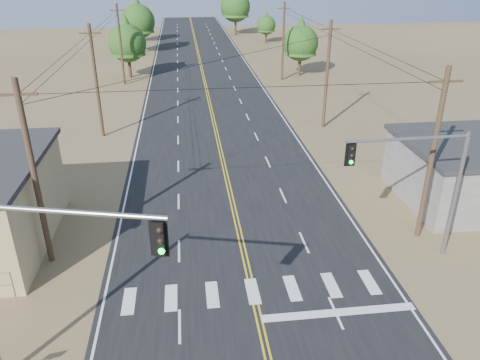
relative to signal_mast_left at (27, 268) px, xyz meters
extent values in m
cube|color=black|center=(8.43, 26.54, -5.42)|extent=(15.00, 200.00, 0.02)
cylinder|color=gray|center=(-3.07, 5.54, -4.68)|extent=(0.06, 0.06, 1.50)
cylinder|color=#4C3826|center=(-2.07, 8.54, -0.43)|extent=(0.30, 0.30, 10.00)
cube|color=#4C3826|center=(-2.07, 8.54, 3.77)|extent=(1.80, 0.12, 0.12)
cylinder|color=#4C3826|center=(-2.07, 28.54, -0.43)|extent=(0.30, 0.30, 10.00)
cube|color=#4C3826|center=(-2.07, 28.54, 3.77)|extent=(1.80, 0.12, 0.12)
cylinder|color=#4C3826|center=(-2.07, 48.54, -0.43)|extent=(0.30, 0.30, 10.00)
cube|color=#4C3826|center=(-2.07, 48.54, 3.77)|extent=(1.80, 0.12, 0.12)
cylinder|color=#4C3826|center=(18.93, 8.54, -0.43)|extent=(0.30, 0.30, 10.00)
cube|color=#4C3826|center=(18.93, 8.54, 3.77)|extent=(1.80, 0.12, 0.12)
cylinder|color=#4C3826|center=(18.93, 28.54, -0.43)|extent=(0.30, 0.30, 10.00)
cube|color=#4C3826|center=(18.93, 28.54, 3.77)|extent=(1.80, 0.12, 0.12)
cylinder|color=#4C3826|center=(18.93, 48.54, -0.43)|extent=(0.30, 0.30, 10.00)
cube|color=#4C3826|center=(18.93, 48.54, 3.77)|extent=(1.80, 0.12, 0.12)
cylinder|color=gray|center=(1.40, -0.35, 2.30)|extent=(6.99, 1.95, 0.17)
cube|color=black|center=(4.56, -1.17, 1.59)|extent=(0.45, 0.41, 1.20)
sphere|color=black|center=(4.61, -1.36, 1.97)|extent=(0.22, 0.22, 0.22)
sphere|color=black|center=(4.61, -1.36, 1.59)|extent=(0.22, 0.22, 0.22)
sphere|color=#0CE533|center=(4.61, -1.36, 1.21)|extent=(0.22, 0.22, 0.22)
cylinder|color=gray|center=(19.43, 6.54, -1.99)|extent=(0.24, 0.24, 6.87)
cylinder|color=gray|center=(19.43, 6.54, 1.45)|extent=(0.18, 0.18, 0.59)
cylinder|color=gray|center=(16.28, 6.45, 1.55)|extent=(6.31, 0.32, 0.16)
cube|color=black|center=(13.42, 6.38, 0.91)|extent=(0.35, 0.30, 1.08)
sphere|color=black|center=(13.41, 6.20, 1.25)|extent=(0.20, 0.20, 0.20)
sphere|color=black|center=(13.41, 6.20, 0.91)|extent=(0.20, 0.20, 0.20)
sphere|color=#0CE533|center=(13.41, 6.20, 0.56)|extent=(0.20, 0.20, 0.20)
cylinder|color=#3F2D1E|center=(-1.66, 52.51, -3.91)|extent=(0.46, 0.46, 3.04)
cone|color=#214915|center=(-1.66, 52.51, 0.32)|extent=(4.73, 4.73, 5.40)
sphere|color=#214915|center=(-1.66, 52.51, -0.78)|extent=(5.07, 5.07, 5.07)
cylinder|color=#3F2D1E|center=(-1.57, 71.63, -3.71)|extent=(0.46, 0.46, 3.43)
cone|color=#214915|center=(-1.57, 71.63, 1.06)|extent=(5.34, 5.34, 6.10)
sphere|color=#214915|center=(-1.57, 71.63, -0.18)|extent=(5.72, 5.72, 5.72)
cylinder|color=#3F2D1E|center=(-2.48, 83.64, -3.90)|extent=(0.50, 0.50, 3.05)
cone|color=#214915|center=(-2.48, 83.64, 0.33)|extent=(4.74, 4.74, 5.42)
sphere|color=#214915|center=(-2.48, 83.64, -0.77)|extent=(5.08, 5.08, 5.08)
cylinder|color=#3F2D1E|center=(21.91, 50.90, -3.98)|extent=(0.44, 0.44, 2.89)
cone|color=#214915|center=(21.91, 50.90, 0.04)|extent=(4.50, 4.50, 5.15)
sphere|color=#214915|center=(21.91, 50.90, -1.00)|extent=(4.82, 4.82, 4.82)
cylinder|color=#3F2D1E|center=(22.18, 79.78, -4.34)|extent=(0.39, 0.39, 2.17)
cone|color=#214915|center=(22.18, 79.78, -1.33)|extent=(3.37, 3.37, 3.85)
sphere|color=#214915|center=(22.18, 79.78, -2.11)|extent=(3.61, 3.61, 3.61)
cylinder|color=#3F2D1E|center=(17.43, 91.00, -3.55)|extent=(0.45, 0.45, 3.76)
cone|color=#214915|center=(17.43, 91.00, 1.67)|extent=(5.85, 5.85, 6.68)
sphere|color=#214915|center=(17.43, 91.00, 0.32)|extent=(6.26, 6.26, 6.26)
camera|label=1|loc=(5.55, -13.76, 9.42)|focal=35.00mm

